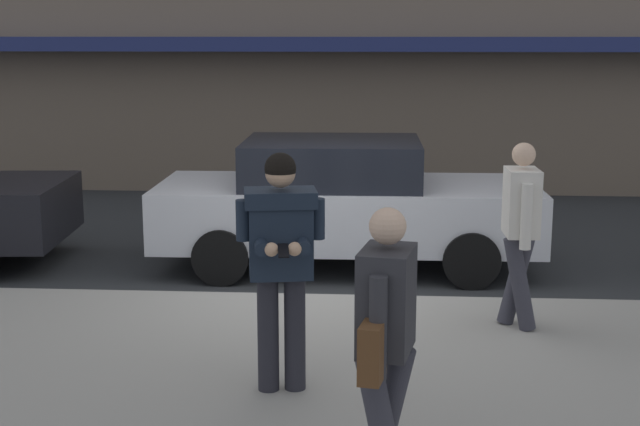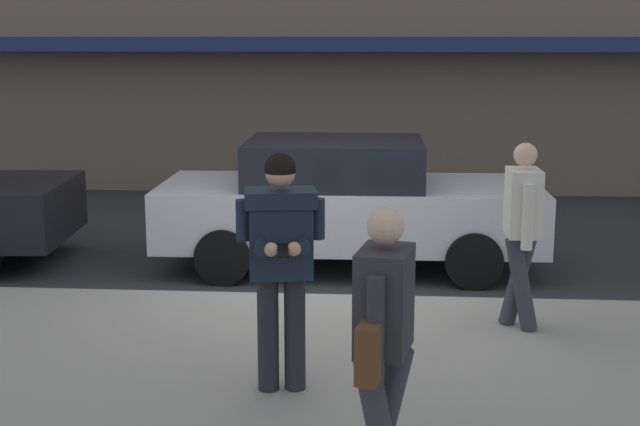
{
  "view_description": "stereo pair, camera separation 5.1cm",
  "coord_description": "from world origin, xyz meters",
  "px_view_note": "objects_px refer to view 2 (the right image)",
  "views": [
    {
      "loc": [
        0.62,
        -9.01,
        2.78
      ],
      "look_at": [
        0.2,
        -2.65,
        1.49
      ],
      "focal_mm": 50.0,
      "sensor_mm": 36.0,
      "label": 1
    },
    {
      "loc": [
        0.67,
        -9.01,
        2.78
      ],
      "look_at": [
        0.2,
        -2.65,
        1.49
      ],
      "focal_mm": 50.0,
      "sensor_mm": 36.0,
      "label": 2
    }
  ],
  "objects_px": {
    "man_texting_on_phone": "(281,246)",
    "pedestrian_with_bag": "(383,335)",
    "parked_sedan_mid": "(346,202)",
    "pedestrian_in_light_coat": "(522,224)"
  },
  "relations": [
    {
      "from": "man_texting_on_phone",
      "to": "pedestrian_with_bag",
      "type": "xyz_separation_m",
      "value": [
        0.76,
        -1.47,
        -0.14
      ]
    },
    {
      "from": "parked_sedan_mid",
      "to": "pedestrian_with_bag",
      "type": "relative_size",
      "value": 2.66
    },
    {
      "from": "man_texting_on_phone",
      "to": "pedestrian_in_light_coat",
      "type": "distance_m",
      "value": 2.56
    },
    {
      "from": "pedestrian_in_light_coat",
      "to": "pedestrian_with_bag",
      "type": "distance_m",
      "value": 3.32
    },
    {
      "from": "parked_sedan_mid",
      "to": "pedestrian_in_light_coat",
      "type": "xyz_separation_m",
      "value": [
        1.69,
        -2.56,
        0.32
      ]
    },
    {
      "from": "parked_sedan_mid",
      "to": "pedestrian_with_bag",
      "type": "xyz_separation_m",
      "value": [
        0.46,
        -5.65,
        0.32
      ]
    },
    {
      "from": "man_texting_on_phone",
      "to": "pedestrian_with_bag",
      "type": "bearing_deg",
      "value": -62.84
    },
    {
      "from": "parked_sedan_mid",
      "to": "man_texting_on_phone",
      "type": "distance_m",
      "value": 4.21
    },
    {
      "from": "parked_sedan_mid",
      "to": "pedestrian_in_light_coat",
      "type": "relative_size",
      "value": 2.66
    },
    {
      "from": "pedestrian_in_light_coat",
      "to": "pedestrian_with_bag",
      "type": "xyz_separation_m",
      "value": [
        -1.23,
        -3.08,
        -0.0
      ]
    }
  ]
}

